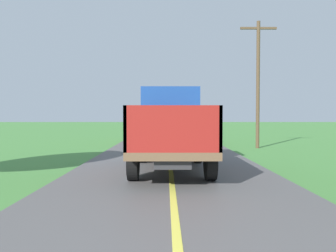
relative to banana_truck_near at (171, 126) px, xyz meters
name	(u,v)px	position (x,y,z in m)	size (l,w,h in m)	color
banana_truck_near	(171,126)	(0.00, 0.00, 0.00)	(2.38, 5.82, 2.80)	#2D2D30
banana_truck_far	(165,121)	(-0.25, 11.37, -0.01)	(2.38, 5.81, 2.80)	#2D2D30
utility_pole_roadside	(258,80)	(5.07, 7.26, 2.43)	(2.05, 0.20, 7.21)	brown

